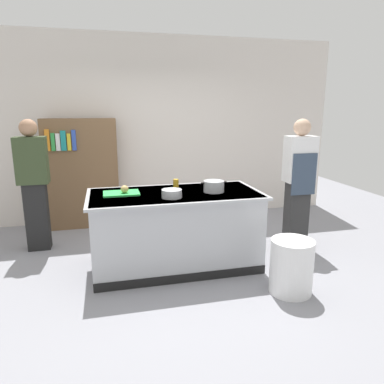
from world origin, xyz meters
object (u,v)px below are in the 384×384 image
trash_bin (291,266)px  juice_cup (176,183)px  stock_pot (214,186)px  person_guest (34,182)px  mixing_bowl (172,194)px  onion (125,189)px  bookshelf (82,174)px  person_chef (299,181)px

trash_bin → juice_cup: bearing=128.6°
stock_pot → person_guest: size_ratio=0.18×
mixing_bowl → trash_bin: (1.10, -0.69, -0.66)m
mixing_bowl → juice_cup: 0.53m
mixing_bowl → trash_bin: size_ratio=0.39×
onion → bookshelf: bearing=107.8°
juice_cup → bookshelf: bearing=128.5°
onion → juice_cup: onion is taller
stock_pot → juice_cup: 0.51m
juice_cup → mixing_bowl: bearing=-106.1°
person_chef → bookshelf: (-2.84, 1.56, -0.06)m
person_chef → trash_bin: bearing=130.5°
onion → person_chef: bearing=4.8°
onion → person_guest: (-1.11, 0.91, -0.05)m
bookshelf → person_guest: bearing=-123.1°
mixing_bowl → trash_bin: bearing=-32.1°
onion → stock_pot: size_ratio=0.29×
onion → person_chef: (2.28, 0.19, -0.05)m
stock_pot → juice_cup: bearing=137.4°
trash_bin → person_guest: person_guest is taller
person_guest → bookshelf: bearing=140.2°
mixing_bowl → trash_bin: mixing_bowl is taller
person_chef → bookshelf: bearing=43.1°
mixing_bowl → trash_bin: 1.46m
stock_pot → person_chef: (1.27, 0.30, -0.05)m
onion → trash_bin: (1.59, -0.95, -0.68)m
person_guest → juice_cup: bearing=62.4°
person_guest → stock_pot: bearing=57.8°
juice_cup → trash_bin: (0.95, -1.19, -0.67)m
mixing_bowl → person_chef: (1.79, 0.45, -0.03)m
juice_cup → bookshelf: 1.93m
onion → person_guest: 1.44m
mixing_bowl → person_guest: 1.98m
mixing_bowl → bookshelf: (-1.05, 2.01, -0.09)m
onion → mixing_bowl: onion is taller
onion → juice_cup: 0.68m
mixing_bowl → stock_pot: bearing=16.6°
onion → juice_cup: size_ratio=0.88×
juice_cup → person_guest: (-1.75, 0.67, -0.04)m
onion → mixing_bowl: size_ratio=0.39×
stock_pot → juice_cup: size_ratio=3.04×
trash_bin → person_chef: 1.48m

